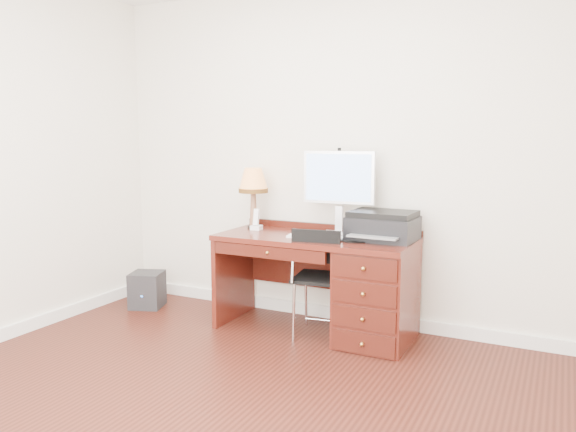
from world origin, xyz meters
The scene contains 12 objects.
ground centered at (0.00, 0.00, 0.00)m, with size 4.00×4.00×0.00m, color black.
room_shell centered at (0.00, 0.63, 0.05)m, with size 4.00×4.00×4.00m.
desk centered at (0.32, 1.40, 0.41)m, with size 1.50×0.67×0.75m.
monitor centered at (0.12, 1.57, 1.16)m, with size 0.56×0.20×0.64m.
keyboard centered at (0.03, 1.33, 0.76)m, with size 0.43×0.12×0.02m, color white.
mouse_pad centered at (0.33, 1.36, 0.76)m, with size 0.22×0.22×0.04m.
printer centered at (0.50, 1.49, 0.85)m, with size 0.49×0.39×0.21m.
leg_lamp centered at (-0.62, 1.53, 1.12)m, with size 0.24×0.24×0.50m.
phone centered at (-0.55, 1.46, 0.80)m, with size 0.09×0.09×0.17m.
pen_cup centered at (0.41, 1.58, 0.81)m, with size 0.09×0.09×0.11m, color black.
chair centered at (0.08, 1.27, 0.51)m, with size 0.45×0.46×0.84m.
equipment_box centered at (-1.59, 1.31, 0.16)m, with size 0.27×0.27×0.31m, color black.
Camera 1 is at (1.68, -2.47, 1.50)m, focal length 35.00 mm.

